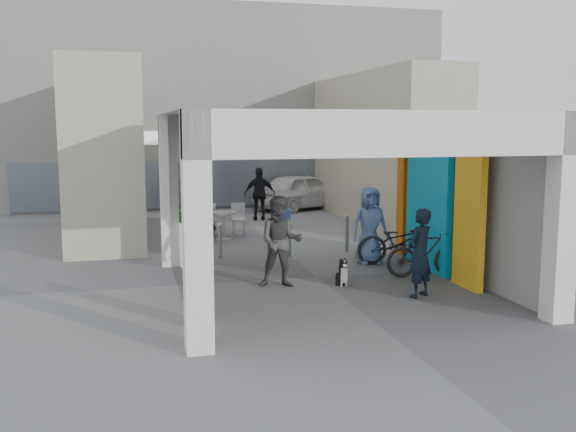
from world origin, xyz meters
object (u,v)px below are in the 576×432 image
object	(u,v)px
bicycle_rear	(426,253)
man_with_dog	(420,253)
man_crates	(260,194)
man_elderly	(370,225)
man_back_turned	(281,242)
bicycle_front	(400,242)
border_collie	(342,274)
cafe_set	(218,226)
produce_stand	(196,226)
white_van	(304,191)

from	to	relation	value
bicycle_rear	man_with_dog	bearing A→B (deg)	155.10
man_crates	bicycle_rear	distance (m)	9.29
man_elderly	bicycle_rear	bearing A→B (deg)	-68.99
man_elderly	man_back_turned	bearing A→B (deg)	-148.79
man_crates	bicycle_front	xyz separation A→B (m)	(1.79, -7.77, -0.38)
bicycle_rear	border_collie	bearing A→B (deg)	103.01
cafe_set	border_collie	bearing A→B (deg)	-74.64
man_back_turned	bicycle_rear	distance (m)	3.28
cafe_set	man_elderly	distance (m)	5.30
produce_stand	white_van	xyz separation A→B (m)	(4.84, 5.28, 0.41)
white_van	border_collie	bearing A→B (deg)	145.64
produce_stand	bicycle_rear	size ratio (longest dim) A/B	0.67
man_elderly	bicycle_front	size ratio (longest dim) A/B	0.89
border_collie	man_elderly	world-z (taller)	man_elderly
man_back_turned	man_crates	distance (m)	9.30
man_elderly	white_van	distance (m)	10.19
man_elderly	produce_stand	bearing A→B (deg)	125.09
produce_stand	bicycle_front	distance (m)	6.67
man_crates	bicycle_front	distance (m)	7.98
man_back_turned	cafe_set	bearing A→B (deg)	108.03
border_collie	man_with_dog	world-z (taller)	man_with_dog
man_back_turned	bicycle_front	size ratio (longest dim) A/B	0.91
border_collie	bicycle_front	xyz separation A→B (m)	(2.00, 1.61, 0.31)
border_collie	man_with_dog	bearing A→B (deg)	-25.12
man_crates	white_van	distance (m)	3.50
cafe_set	man_with_dog	world-z (taller)	man_with_dog
man_elderly	bicycle_front	distance (m)	0.82
border_collie	bicycle_front	size ratio (longest dim) A/B	0.28
man_with_dog	man_back_turned	size ratio (longest dim) A/B	0.92
bicycle_rear	bicycle_front	bearing A→B (deg)	5.33
produce_stand	man_elderly	world-z (taller)	man_elderly
man_crates	bicycle_front	bearing A→B (deg)	110.28
bicycle_front	cafe_set	bearing A→B (deg)	48.02
man_back_turned	man_crates	bearing A→B (deg)	94.72
produce_stand	man_with_dog	world-z (taller)	man_with_dog
bicycle_front	white_van	distance (m)	10.40
man_with_dog	bicycle_front	xyz separation A→B (m)	(0.86, 2.82, -0.32)
border_collie	white_van	bearing A→B (deg)	99.83
bicycle_rear	white_van	distance (m)	11.73
cafe_set	man_elderly	xyz separation A→B (m)	(3.02, -4.31, 0.58)
cafe_set	white_van	world-z (taller)	white_van
man_with_dog	bicycle_front	bearing A→B (deg)	-137.39
man_back_turned	produce_stand	bearing A→B (deg)	112.88
cafe_set	bicycle_rear	distance (m)	6.98
man_crates	bicycle_front	world-z (taller)	man_crates
man_elderly	bicycle_rear	world-z (taller)	man_elderly
man_with_dog	cafe_set	bearing A→B (deg)	-99.39
produce_stand	bicycle_rear	distance (m)	7.74
man_with_dog	man_crates	size ratio (longest dim) A/B	0.94
border_collie	bicycle_front	world-z (taller)	bicycle_front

